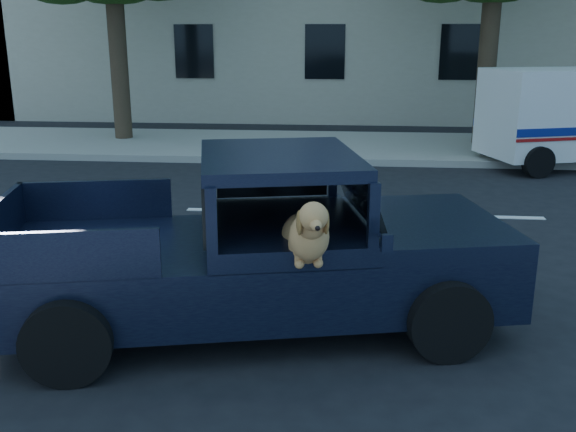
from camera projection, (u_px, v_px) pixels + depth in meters
The scene contains 5 objects.
ground at pixel (184, 293), 7.03m from camera, with size 120.00×120.00×0.00m, color black.
far_sidewalk at pixel (276, 145), 15.81m from camera, with size 60.00×4.00×0.15m, color gray.
lane_stripes at pixel (362, 214), 10.10m from camera, with size 21.60×0.14×0.01m, color silver, non-canonical shape.
pickup_truck at pixel (248, 270), 6.13m from camera, with size 5.01×2.89×1.69m.
mail_truck at pixel (570, 125), 13.46m from camera, with size 4.08×2.82×2.05m.
Camera 1 is at (1.75, -6.39, 2.75)m, focal length 40.00 mm.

